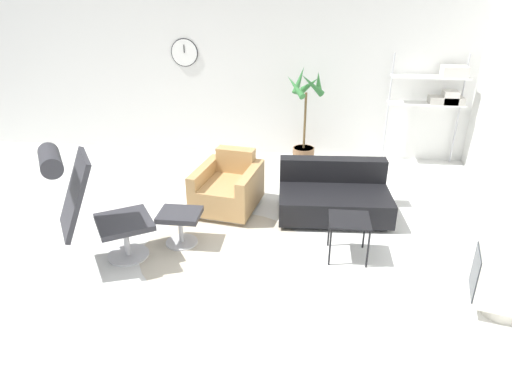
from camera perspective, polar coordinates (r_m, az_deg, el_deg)
The scene contains 11 objects.
ground_plane at distance 5.04m, azimuth -1.91°, elevation -7.48°, with size 12.00×12.00×0.00m, color silver.
wall_back at distance 7.54m, azimuth 1.62°, elevation 15.05°, with size 12.00×0.09×2.80m.
round_rug at distance 5.06m, azimuth -3.94°, elevation -7.37°, with size 1.83×1.83×0.01m.
lounge_chair at distance 4.78m, azimuth -20.36°, elevation -0.71°, with size 1.08×0.96×1.30m.
ottoman at distance 5.12m, azimuth -9.46°, elevation -3.56°, with size 0.46×0.39×0.39m.
armchair_red at distance 5.86m, azimuth -3.48°, elevation 0.38°, with size 0.88×1.00×0.71m.
couch_low at distance 5.80m, azimuth 9.64°, elevation -0.63°, with size 1.41×0.96×0.64m.
side_table at distance 4.86m, azimuth 11.58°, elevation -3.85°, with size 0.42×0.42×0.45m.
crt_television at distance 4.57m, azimuth 28.87°, elevation -9.76°, with size 0.61×0.54×0.61m.
potted_plant at distance 7.22m, azimuth 6.11°, elevation 7.93°, with size 0.63×0.57×1.54m.
shelf_unit at distance 7.58m, azimuth 22.31°, elevation 11.68°, with size 1.14×0.28×1.71m.
Camera 1 is at (0.66, -4.20, 2.71)m, focal length 32.00 mm.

